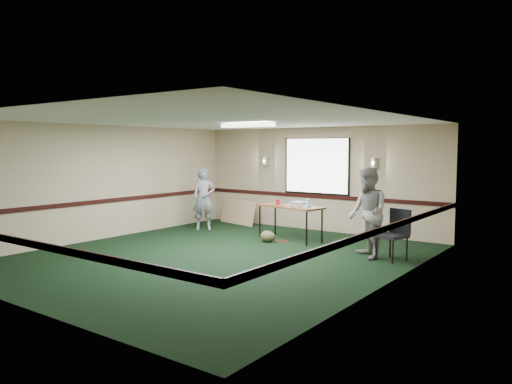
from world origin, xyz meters
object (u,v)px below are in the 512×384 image
Objects in this scene: projector at (299,204)px; conference_chair at (395,230)px; person_right at (368,213)px; person_left at (204,199)px; folding_table at (290,208)px.

conference_chair is at bearing -5.70° from projector.
person_left is at bearing -142.00° from person_right.
person_right reaches higher than conference_chair.
person_right reaches higher than person_left.
folding_table is at bearing -151.48° from person_right.
projector is (0.26, -0.01, 0.11)m from folding_table.
person_left is (-5.45, 0.57, 0.24)m from conference_chair.
folding_table is 0.97× the size of person_right.
folding_table is 2.36m from person_right.
conference_chair is 5.49m from person_left.
projector reaches higher than folding_table.
projector is at bearing -43.35° from person_left.
conference_chair is at bearing 61.30° from person_right.
folding_table is at bearing -43.11° from person_left.
person_left is (-2.96, 0.01, -0.06)m from projector.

